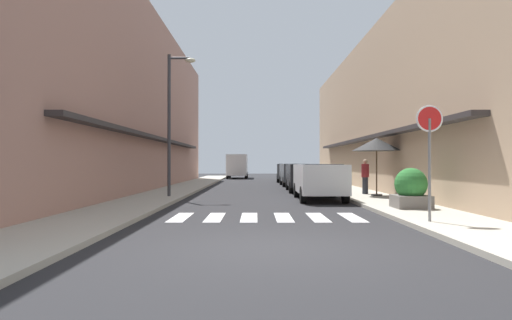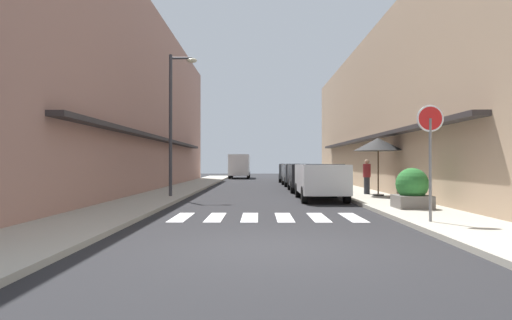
% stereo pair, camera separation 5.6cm
% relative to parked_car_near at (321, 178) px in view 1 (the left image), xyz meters
% --- Properties ---
extents(ground_plane, '(83.85, 83.85, 0.00)m').
position_rel_parked_car_near_xyz_m(ground_plane, '(-2.29, 4.98, -0.92)').
color(ground_plane, '#232326').
extents(sidewalk_left, '(2.38, 53.36, 0.12)m').
position_rel_parked_car_near_xyz_m(sidewalk_left, '(-6.82, 4.98, -0.86)').
color(sidewalk_left, '#ADA899').
rests_on(sidewalk_left, ground_plane).
extents(sidewalk_right, '(2.38, 53.36, 0.12)m').
position_rel_parked_car_near_xyz_m(sidewalk_right, '(2.24, 4.98, -0.86)').
color(sidewalk_right, '#ADA899').
rests_on(sidewalk_right, ground_plane).
extents(building_row_left, '(5.50, 36.30, 9.79)m').
position_rel_parked_car_near_xyz_m(building_row_left, '(-10.50, 5.89, 3.97)').
color(building_row_left, '#A87A6B').
rests_on(building_row_left, ground_plane).
extents(building_row_right, '(5.50, 36.30, 8.55)m').
position_rel_parked_car_near_xyz_m(building_row_right, '(5.93, 5.89, 3.35)').
color(building_row_right, tan).
rests_on(building_row_right, ground_plane).
extents(crosswalk, '(5.20, 2.20, 0.01)m').
position_rel_parked_car_near_xyz_m(crosswalk, '(-2.29, -5.84, -0.92)').
color(crosswalk, silver).
rests_on(crosswalk, ground_plane).
extents(parked_car_near, '(1.83, 4.47, 1.47)m').
position_rel_parked_car_near_xyz_m(parked_car_near, '(0.00, 0.00, 0.00)').
color(parked_car_near, silver).
rests_on(parked_car_near, ground_plane).
extents(parked_car_mid, '(1.86, 4.46, 1.47)m').
position_rel_parked_car_near_xyz_m(parked_car_mid, '(0.00, 5.57, -0.00)').
color(parked_car_mid, black).
rests_on(parked_car_mid, ground_plane).
extents(parked_car_far, '(1.84, 4.40, 1.47)m').
position_rel_parked_car_near_xyz_m(parked_car_far, '(0.00, 11.59, -0.00)').
color(parked_car_far, '#4C5156').
rests_on(parked_car_far, ground_plane).
extents(parked_car_distant, '(1.97, 4.19, 1.47)m').
position_rel_parked_car_near_xyz_m(parked_car_distant, '(0.00, 17.83, -0.00)').
color(parked_car_distant, '#4C5156').
rests_on(parked_car_distant, ground_plane).
extents(delivery_van, '(2.03, 5.41, 2.37)m').
position_rel_parked_car_near_xyz_m(delivery_van, '(-4.42, 26.64, 0.48)').
color(delivery_van, silver).
rests_on(delivery_van, ground_plane).
extents(round_street_sign, '(0.65, 0.07, 2.78)m').
position_rel_parked_car_near_xyz_m(round_street_sign, '(1.58, -7.56, 1.33)').
color(round_street_sign, slate).
rests_on(round_street_sign, sidewalk_right).
extents(street_lamp, '(1.19, 0.28, 6.00)m').
position_rel_parked_car_near_xyz_m(street_lamp, '(-6.08, 0.71, 2.81)').
color(street_lamp, '#38383D').
rests_on(street_lamp, sidewalk_left).
extents(cafe_umbrella, '(2.11, 2.11, 2.47)m').
position_rel_parked_car_near_xyz_m(cafe_umbrella, '(2.59, 0.94, 1.38)').
color(cafe_umbrella, '#262626').
rests_on(cafe_umbrella, sidewalk_right).
extents(planter_corner, '(1.05, 1.05, 1.24)m').
position_rel_parked_car_near_xyz_m(planter_corner, '(2.24, -4.34, -0.22)').
color(planter_corner, slate).
rests_on(planter_corner, sidewalk_right).
extents(pedestrian_walking_near, '(0.34, 0.34, 1.56)m').
position_rel_parked_car_near_xyz_m(pedestrian_walking_near, '(2.36, 1.98, 0.01)').
color(pedestrian_walking_near, '#282B33').
rests_on(pedestrian_walking_near, sidewalk_right).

